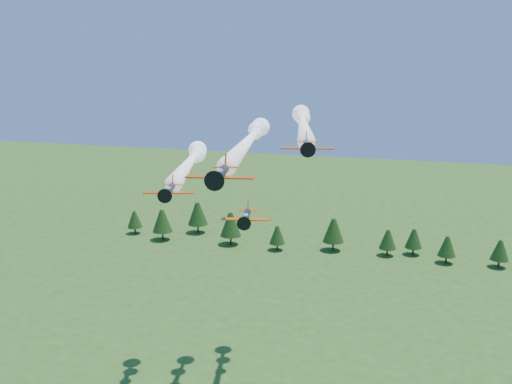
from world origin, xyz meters
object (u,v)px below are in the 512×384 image
(plane_left, at_px, (190,161))
(plane_lead, at_px, (249,140))
(plane_right, at_px, (303,123))
(plane_slot, at_px, (246,217))

(plane_left, bearing_deg, plane_lead, -19.34)
(plane_lead, distance_m, plane_left, 12.11)
(plane_lead, bearing_deg, plane_right, 39.28)
(plane_right, height_order, plane_slot, plane_right)
(plane_left, bearing_deg, plane_right, 7.86)
(plane_lead, xyz_separation_m, plane_slot, (2.96, -10.95, -10.49))
(plane_left, xyz_separation_m, plane_right, (18.80, 8.35, 6.51))
(plane_right, bearing_deg, plane_lead, -143.21)
(plane_left, height_order, plane_slot, plane_left)
(plane_left, height_order, plane_right, plane_right)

